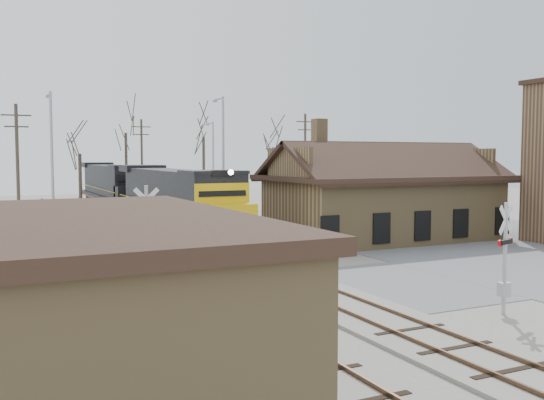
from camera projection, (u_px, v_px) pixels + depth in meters
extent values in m
plane|color=gray|center=(315.00, 294.00, 24.21)|extent=(140.00, 140.00, 0.00)
cube|color=#5E5E63|center=(315.00, 293.00, 24.21)|extent=(60.00, 9.00, 0.03)
cube|color=gray|center=(195.00, 243.00, 37.70)|extent=(3.40, 90.00, 0.12)
cube|color=#473323|center=(184.00, 242.00, 37.38)|extent=(0.08, 90.00, 0.14)
cube|color=#473323|center=(206.00, 241.00, 38.00)|extent=(0.08, 90.00, 0.14)
cube|color=gray|center=(123.00, 248.00, 35.75)|extent=(3.40, 90.00, 0.12)
cube|color=#473323|center=(110.00, 247.00, 35.44)|extent=(0.08, 90.00, 0.14)
cube|color=#473323|center=(135.00, 246.00, 36.06)|extent=(0.08, 90.00, 0.14)
cube|color=#96784D|center=(383.00, 209.00, 40.03)|extent=(14.00, 8.00, 4.00)
cube|color=black|center=(383.00, 177.00, 39.88)|extent=(15.20, 9.20, 0.30)
cube|color=black|center=(405.00, 162.00, 37.74)|extent=(15.00, 4.71, 2.66)
cube|color=black|center=(363.00, 162.00, 41.87)|extent=(15.00, 4.71, 2.66)
cube|color=#96784D|center=(319.00, 136.00, 39.31)|extent=(0.80, 0.80, 2.20)
cube|color=black|center=(208.00, 240.00, 35.57)|extent=(2.64, 4.22, 1.06)
cube|color=black|center=(149.00, 218.00, 47.91)|extent=(2.64, 4.22, 1.06)
cube|color=black|center=(174.00, 215.00, 41.68)|extent=(3.17, 21.11, 0.37)
cube|color=maroon|center=(174.00, 218.00, 41.69)|extent=(3.19, 21.11, 0.13)
cube|color=black|center=(169.00, 190.00, 42.74)|extent=(2.74, 15.31, 2.96)
cube|color=black|center=(213.00, 199.00, 34.53)|extent=(3.17, 2.96, 2.96)
cube|color=#DFB10B|center=(224.00, 217.00, 32.99)|extent=(3.17, 1.90, 1.48)
cube|color=black|center=(232.00, 249.00, 32.16)|extent=(2.96, 0.25, 1.06)
cylinder|color=#FFF2CC|center=(231.00, 172.00, 31.93)|extent=(0.30, 0.10, 0.30)
cube|color=black|center=(128.00, 210.00, 55.00)|extent=(2.64, 4.22, 1.06)
cube|color=black|center=(101.00, 200.00, 67.34)|extent=(2.64, 4.22, 1.06)
cube|color=black|center=(113.00, 196.00, 61.11)|extent=(3.17, 21.11, 0.37)
cube|color=maroon|center=(113.00, 199.00, 61.13)|extent=(3.19, 21.11, 0.13)
cube|color=black|center=(110.00, 180.00, 62.18)|extent=(2.74, 15.31, 2.96)
cube|color=black|center=(130.00, 183.00, 53.97)|extent=(3.17, 2.96, 2.96)
cube|color=black|center=(134.00, 194.00, 52.42)|extent=(3.17, 1.90, 1.48)
cube|color=black|center=(137.00, 214.00, 51.59)|extent=(2.96, 0.25, 1.06)
cylinder|color=#A5A8AD|center=(505.00, 259.00, 20.93)|extent=(0.14, 0.14, 3.91)
cube|color=silver|center=(506.00, 219.00, 20.83)|extent=(0.97, 0.40, 1.02)
cube|color=silver|center=(506.00, 219.00, 20.83)|extent=(0.97, 0.40, 1.02)
cube|color=black|center=(505.00, 242.00, 20.89)|extent=(0.88, 0.45, 0.15)
cylinder|color=#B20C0C|center=(500.00, 243.00, 20.57)|extent=(0.25, 0.16, 0.23)
cylinder|color=#B20C0C|center=(511.00, 241.00, 21.21)|extent=(0.25, 0.16, 0.23)
cube|color=#A5A8AD|center=(504.00, 289.00, 21.01)|extent=(0.39, 0.29, 0.49)
cylinder|color=#A5A8AD|center=(147.00, 235.00, 25.84)|extent=(0.15, 0.15, 4.25)
cube|color=silver|center=(146.00, 200.00, 25.73)|extent=(1.04, 0.46, 1.11)
cube|color=silver|center=(146.00, 200.00, 25.73)|extent=(1.04, 0.46, 1.11)
cube|color=black|center=(147.00, 220.00, 25.80)|extent=(0.94, 0.50, 0.16)
cylinder|color=#B20C0C|center=(158.00, 220.00, 25.82)|extent=(0.27, 0.17, 0.26)
cylinder|color=#B20C0C|center=(135.00, 220.00, 25.77)|extent=(0.27, 0.17, 0.26)
cube|color=#A5A8AD|center=(147.00, 262.00, 25.93)|extent=(0.43, 0.32, 0.53)
cylinder|color=#A5A8AD|center=(52.00, 168.00, 37.82)|extent=(0.18, 0.18, 9.51)
cylinder|color=#A5A8AD|center=(49.00, 94.00, 38.29)|extent=(0.12, 1.80, 0.12)
cube|color=#A5A8AD|center=(48.00, 97.00, 39.02)|extent=(0.25, 0.50, 0.12)
cylinder|color=#A5A8AD|center=(223.00, 164.00, 44.04)|extent=(0.18, 0.18, 9.79)
cylinder|color=#A5A8AD|center=(219.00, 99.00, 44.50)|extent=(0.12, 1.80, 0.12)
cube|color=#A5A8AD|center=(215.00, 101.00, 45.23)|extent=(0.25, 0.50, 0.12)
cylinder|color=#A5A8AD|center=(213.00, 167.00, 59.19)|extent=(0.18, 0.18, 8.79)
cylinder|color=#A5A8AD|center=(210.00, 123.00, 59.68)|extent=(0.12, 1.80, 0.12)
cube|color=#A5A8AD|center=(207.00, 125.00, 60.41)|extent=(0.25, 0.50, 0.12)
cylinder|color=#382D23|center=(18.00, 169.00, 42.80)|extent=(0.24, 0.24, 9.16)
cube|color=#382D23|center=(16.00, 115.00, 42.53)|extent=(2.00, 0.10, 0.10)
cube|color=#382D23|center=(16.00, 127.00, 42.59)|extent=(1.60, 0.10, 0.10)
cylinder|color=#382D23|center=(142.00, 164.00, 63.83)|extent=(0.24, 0.24, 9.34)
cube|color=#382D23|center=(141.00, 127.00, 63.55)|extent=(2.00, 0.10, 0.10)
cube|color=#382D23|center=(141.00, 134.00, 63.61)|extent=(1.60, 0.10, 0.10)
cylinder|color=#382D23|center=(305.00, 162.00, 60.43)|extent=(0.24, 0.24, 9.68)
cube|color=#382D23|center=(305.00, 122.00, 60.13)|extent=(2.00, 0.10, 0.10)
cube|color=#382D23|center=(305.00, 130.00, 60.19)|extent=(1.60, 0.10, 0.10)
cylinder|color=#382D23|center=(80.00, 185.00, 55.87)|extent=(0.32, 0.32, 5.70)
cylinder|color=#382D23|center=(126.00, 169.00, 68.71)|extent=(0.32, 0.32, 8.11)
cylinder|color=#382D23|center=(204.00, 172.00, 65.21)|extent=(0.32, 0.32, 7.55)
cylinder|color=#382D23|center=(273.00, 177.00, 66.60)|extent=(0.32, 0.32, 6.43)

